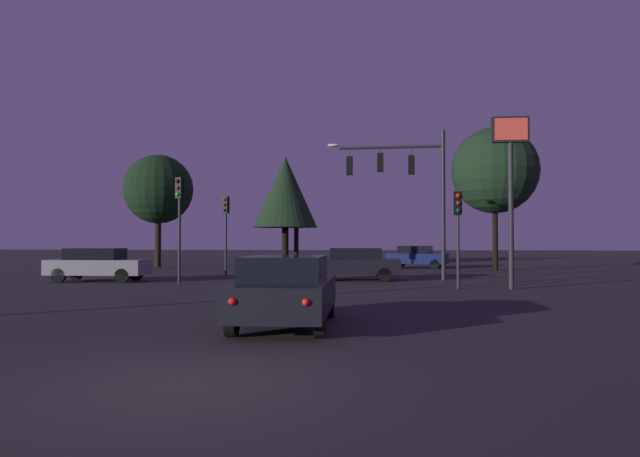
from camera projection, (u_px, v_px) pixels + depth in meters
name	position (u px, v px, depth m)	size (l,w,h in m)	color
ground_plane	(330.00, 274.00, 31.65)	(168.00, 168.00, 0.00)	#262326
traffic_signal_mast_arm	(407.00, 178.00, 26.91)	(5.59, 0.52, 7.09)	#232326
traffic_light_corner_left	(179.00, 209.00, 24.15)	(0.36, 0.39, 4.56)	#232326
traffic_light_corner_right	(226.00, 219.00, 30.03)	(0.36, 0.39, 4.21)	#232326
traffic_light_median	(458.00, 219.00, 21.74)	(0.31, 0.36, 3.75)	#232326
car_nearside_lane	(286.00, 289.00, 12.23)	(1.95, 4.52, 1.52)	black
car_crossing_left	(98.00, 264.00, 25.69)	(4.49, 1.88, 1.52)	gray
car_crossing_right	(353.00, 263.00, 26.54)	(4.53, 2.08, 1.52)	black
car_far_lane	(417.00, 256.00, 38.44)	(4.31, 2.80, 1.52)	#0F1947
store_sign_illuminated	(511.00, 162.00, 21.74)	(1.40, 0.28, 6.64)	#232326
tree_behind_sign	(285.00, 192.00, 42.15)	(4.79, 4.79, 8.19)	black
tree_left_far	(158.00, 190.00, 39.93)	(4.86, 4.86, 7.93)	black
tree_center_horizon	(495.00, 171.00, 35.50)	(5.41, 5.41, 8.98)	black
tree_right_cluster	(296.00, 208.00, 47.73)	(3.42, 3.42, 6.33)	black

